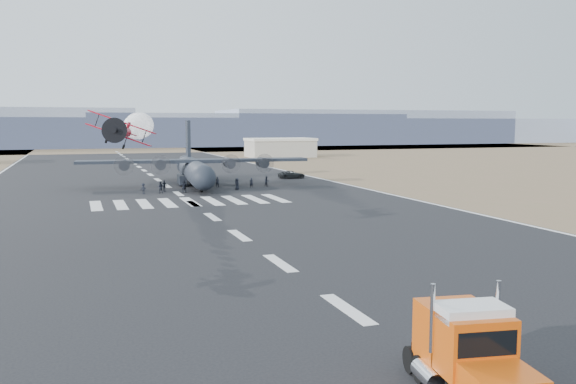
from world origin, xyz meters
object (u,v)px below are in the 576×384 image
crew_g (251,183)px  crew_a (217,182)px  crew_b (160,187)px  crew_d (164,186)px  aerobatic_biplane (121,131)px  crew_f (184,186)px  support_vehicle (292,175)px  crew_e (237,184)px  transport_aircraft (194,168)px  crew_h (267,182)px  hangar_right (280,147)px  crew_c (143,189)px  semi_truck (470,353)px

crew_g → crew_a: bearing=-31.4°
crew_b → crew_d: crew_b is taller
aerobatic_biplane → crew_f: (11.54, 37.50, -8.83)m
support_vehicle → crew_e: bearing=133.9°
crew_d → transport_aircraft: bearing=16.9°
transport_aircraft → support_vehicle: transport_aircraft is taller
transport_aircraft → crew_e: size_ratio=20.97×
crew_a → crew_h: bearing=166.4°
crew_b → crew_h: bearing=-166.5°
crew_b → crew_g: crew_b is taller
aerobatic_biplane → crew_d: 41.80m
hangar_right → crew_c: (-50.95, -88.73, -2.20)m
crew_b → crew_g: bearing=-166.7°
aerobatic_biplane → crew_h: (25.90, 41.54, -8.92)m
semi_truck → crew_c: (-4.57, 73.04, -1.01)m
transport_aircraft → support_vehicle: 21.07m
aerobatic_biplane → crew_a: (18.06, 43.68, -8.93)m
hangar_right → crew_g: hangar_right is taller
crew_c → crew_g: (17.57, 3.49, -0.00)m
support_vehicle → crew_c: bearing=117.3°
semi_truck → crew_a: semi_truck is taller
transport_aircraft → crew_g: bearing=-37.1°
crew_a → crew_e: crew_e is taller
aerobatic_biplane → crew_e: bearing=70.6°
hangar_right → semi_truck: hangar_right is taller
semi_truck → support_vehicle: (24.89, 90.34, -1.10)m
semi_truck → crew_d: 75.55m
transport_aircraft → hangar_right: bearing=67.0°
crew_g → crew_f: bearing=14.3°
support_vehicle → crew_d: 29.97m
support_vehicle → crew_g: 18.23m
hangar_right → transport_aircraft: bearing=-118.0°
transport_aircraft → crew_c: transport_aircraft is taller
crew_c → crew_d: crew_d is taller
crew_b → crew_h: (17.94, 4.12, -0.07)m
crew_g → transport_aircraft: bearing=-43.9°
transport_aircraft → crew_a: transport_aircraft is taller
aerobatic_biplane → crew_e: size_ratio=3.12×
transport_aircraft → crew_g: transport_aircraft is taller
support_vehicle → crew_b: size_ratio=2.78×
aerobatic_biplane → transport_aircraft: aerobatic_biplane is taller
crew_a → crew_f: bearing=45.1°
crew_c → aerobatic_biplane: bearing=-60.8°
crew_f → crew_g: crew_f is taller
hangar_right → semi_truck: bearing=-106.0°
crew_c → crew_e: size_ratio=0.89×
transport_aircraft → crew_g: (8.02, -7.23, -2.03)m
crew_a → crew_e: bearing=114.8°
hangar_right → crew_c: size_ratio=12.73×
transport_aircraft → crew_h: (10.87, -6.54, -1.97)m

